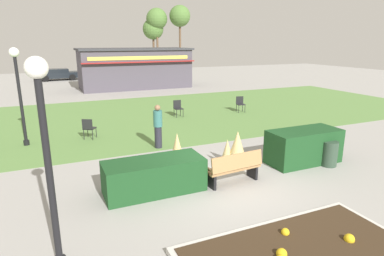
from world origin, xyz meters
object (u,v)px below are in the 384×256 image
object	(u,v)px
cafe_chair_center	(178,107)
parked_car_west_slot	(58,74)
park_bench	(234,168)
lamppost_mid	(18,85)
cafe_chair_west	(240,103)
tree_right_bg	(180,17)
trash_bin	(329,154)
tree_left_bg	(153,29)
lamppost_near	(45,142)
food_kiosk	(135,68)
tree_center_bg	(157,19)
person_strolling	(158,126)
cafe_chair_east	(89,127)

from	to	relation	value
cafe_chair_center	parked_car_west_slot	size ratio (longest dim) A/B	0.21
park_bench	lamppost_mid	distance (m)	8.82
park_bench	cafe_chair_west	size ratio (longest dim) A/B	1.95
tree_right_bg	lamppost_mid	bearing A→B (deg)	-122.38
cafe_chair_center	trash_bin	bearing A→B (deg)	-77.83
cafe_chair_west	tree_left_bg	world-z (taller)	tree_left_bg
parked_car_west_slot	tree_right_bg	bearing A→B (deg)	16.90
lamppost_near	food_kiosk	bearing A→B (deg)	72.50
food_kiosk	tree_right_bg	size ratio (longest dim) A/B	1.11
food_kiosk	tree_left_bg	world-z (taller)	tree_left_bg
cafe_chair_center	tree_center_bg	distance (m)	29.09
food_kiosk	trash_bin	bearing A→B (deg)	-86.93
lamppost_near	person_strolling	xyz separation A→B (m)	(3.81, 5.88, -1.54)
cafe_chair_west	person_strolling	size ratio (longest dim) A/B	0.53
parked_car_west_slot	lamppost_near	bearing A→B (deg)	-92.09
tree_left_bg	lamppost_near	bearing A→B (deg)	-109.84
parked_car_west_slot	lamppost_mid	bearing A→B (deg)	-95.01
park_bench	food_kiosk	distance (m)	21.33
cafe_chair_west	tree_center_bg	world-z (taller)	tree_center_bg
person_strolling	tree_right_bg	bearing A→B (deg)	136.98
lamppost_near	tree_center_bg	world-z (taller)	tree_center_bg
park_bench	cafe_chair_east	bearing A→B (deg)	117.63
cafe_chair_center	tree_right_bg	distance (m)	28.92
tree_left_bg	food_kiosk	bearing A→B (deg)	-113.15
trash_bin	lamppost_near	bearing A→B (deg)	-167.93
food_kiosk	person_strolling	world-z (taller)	food_kiosk
food_kiosk	tree_center_bg	bearing A→B (deg)	64.82
trash_bin	parked_car_west_slot	xyz separation A→B (m)	(-7.23, 30.06, 0.23)
person_strolling	lamppost_near	bearing A→B (deg)	-52.67
lamppost_mid	cafe_chair_west	world-z (taller)	lamppost_mid
cafe_chair_east	parked_car_west_slot	distance (m)	23.72
park_bench	tree_right_bg	bearing A→B (deg)	70.54
park_bench	tree_left_bg	xyz separation A→B (m)	(9.15, 36.77, 5.08)
lamppost_near	trash_bin	bearing A→B (deg)	12.07
trash_bin	parked_car_west_slot	world-z (taller)	parked_car_west_slot
parked_car_west_slot	tree_right_bg	distance (m)	17.88
park_bench	person_strolling	xyz separation A→B (m)	(-0.97, 4.02, 0.38)
lamppost_mid	trash_bin	bearing A→B (deg)	-35.04
lamppost_near	tree_left_bg	distance (m)	41.18
cafe_chair_east	park_bench	bearing A→B (deg)	-62.37
cafe_chair_west	person_strolling	world-z (taller)	person_strolling
person_strolling	tree_left_bg	world-z (taller)	tree_left_bg
lamppost_mid	tree_center_bg	xyz separation A→B (m)	(15.17, 29.62, 4.41)
cafe_chair_west	cafe_chair_center	xyz separation A→B (m)	(-3.80, 0.31, 0.00)
cafe_chair_east	cafe_chair_center	xyz separation A→B (m)	(5.00, 2.49, 0.00)
lamppost_near	parked_car_west_slot	size ratio (longest dim) A/B	0.89
trash_bin	tree_center_bg	xyz separation A→B (m)	(5.88, 36.14, 6.40)
trash_bin	cafe_chair_west	size ratio (longest dim) A/B	0.94
trash_bin	parked_car_west_slot	size ratio (longest dim) A/B	0.20
tree_left_bg	tree_center_bg	distance (m)	1.47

